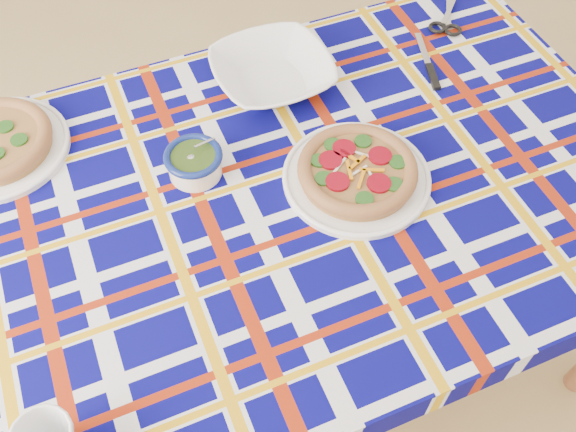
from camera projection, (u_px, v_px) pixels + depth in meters
name	position (u px, v px, depth m)	size (l,w,h in m)	color
floor	(250.00, 287.00, 1.95)	(4.00, 4.00, 0.00)	tan
dining_table	(286.00, 214.00, 1.33)	(1.51, 0.96, 0.70)	brown
tablecloth	(286.00, 208.00, 1.31)	(1.52, 0.96, 0.10)	#06055C
main_focaccia_plate	(357.00, 170.00, 1.26)	(0.31, 0.31, 0.06)	olive
pesto_bowl	(194.00, 161.00, 1.27)	(0.12, 0.12, 0.07)	#1F350E
serving_bowl	(272.00, 73.00, 1.43)	(0.26, 0.26, 0.06)	white
table_knife	(424.00, 50.00, 1.52)	(0.21, 0.02, 0.01)	silver
kitchen_scissors	(449.00, 11.00, 1.60)	(0.18, 0.09, 0.02)	silver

